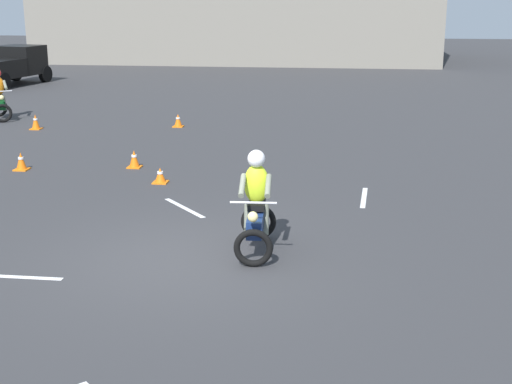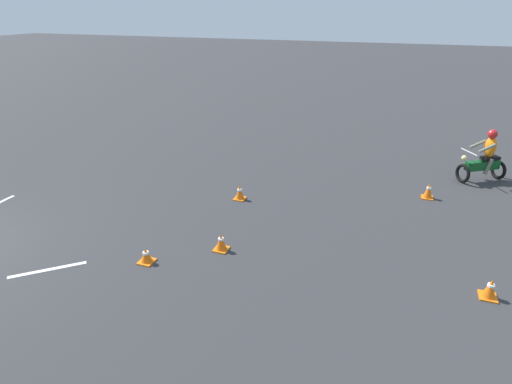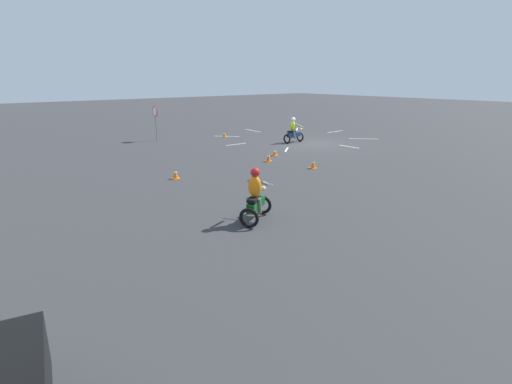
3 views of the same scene
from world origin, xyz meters
The scene contains 18 objects.
ground_plane centered at (0.00, 0.00, 0.00)m, with size 120.00×120.00×0.00m, color #333335.
motorcycle_rider_foreground centered at (1.15, 0.54, 0.73)m, with size 0.73×1.53×1.66m.
motorcycle_rider_background centered at (-8.86, 12.00, 0.73)m, with size 1.26×1.50×1.66m.
stop_sign centered at (7.77, 7.13, 1.63)m, with size 0.70×0.08×2.30m.
traffic_cone_near_left centered at (-1.49, 4.56, 0.16)m, with size 0.32×0.32×0.34m.
traffic_cone_near_right centered at (-2.47, 5.89, 0.20)m, with size 0.32×0.32×0.42m.
traffic_cone_mid_center centered at (-5.04, 5.32, 0.21)m, with size 0.32×0.32×0.43m.
traffic_cone_mid_left centered at (-6.93, 10.39, 0.23)m, with size 0.32×0.32×0.47m.
traffic_cone_far_right centered at (6.08, 2.63, 0.17)m, with size 0.32×0.32×0.34m.
traffic_cone_far_center centered at (-2.69, 11.35, 0.20)m, with size 0.32×0.32×0.41m.
lane_stripe_e centered at (7.59, -1.22, 0.00)m, with size 0.10×2.10×0.01m, color silver.
lane_stripe_ne centered at (6.33, 2.31, 0.00)m, with size 0.10×1.94×0.01m, color silver.
lane_stripe_n centered at (2.94, 3.94, 0.00)m, with size 0.10×1.51×0.01m, color silver.
lane_stripe_nw centered at (-0.54, 2.76, 0.00)m, with size 0.10×1.52×0.01m, color silver.
lane_stripe_w centered at (-2.26, -0.99, 0.00)m, with size 0.10×1.53×0.01m, color silver.
lane_stripe_sw centered at (-0.85, -4.44, 0.00)m, with size 0.10×2.06×0.01m, color silver.
lane_stripe_s centered at (2.94, -5.91, 0.00)m, with size 0.10×2.01×0.01m, color silver.
lane_stripe_se centered at (5.96, -4.65, 0.00)m, with size 0.10×1.81×0.01m, color silver.
Camera 3 is at (-17.65, 19.22, 4.20)m, focal length 28.00 mm.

